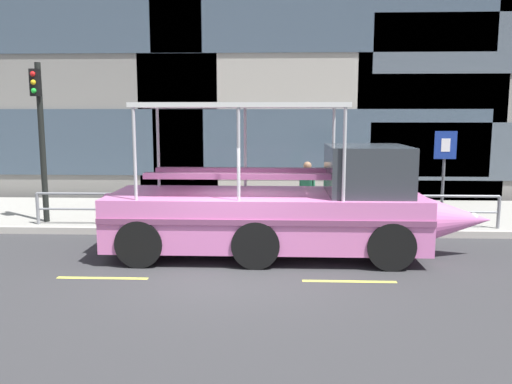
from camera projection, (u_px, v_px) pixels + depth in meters
ground_plane at (228, 270)px, 10.74m from camera, size 120.00×120.00×0.00m
sidewalk at (245, 214)px, 16.26m from camera, size 32.00×4.80×0.18m
curb_edge at (239, 232)px, 13.80m from camera, size 32.00×0.18×0.18m
lane_centreline at (225, 280)px, 10.09m from camera, size 25.80×0.12×0.01m
curb_guardrail at (264, 204)px, 14.00m from camera, size 12.50×0.09×0.89m
traffic_light_pole at (40, 127)px, 14.28m from camera, size 0.24×0.46×4.38m
parking_sign at (444, 161)px, 14.36m from camera, size 0.60×0.12×2.54m
duck_tour_boat at (288, 208)px, 11.76m from camera, size 8.67×2.48×3.41m
pedestrian_near_bow at (367, 186)px, 15.09m from camera, size 0.32×0.36×1.57m
pedestrian_mid_left at (307, 185)px, 14.77m from camera, size 0.43×0.31×1.68m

